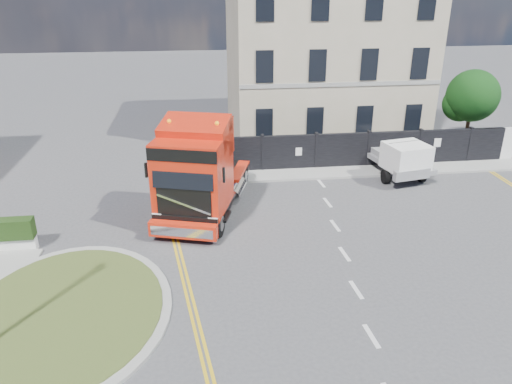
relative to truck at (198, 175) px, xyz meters
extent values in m
plane|color=#424244|center=(2.54, -3.59, -2.00)|extent=(120.00, 120.00, 0.00)
cylinder|color=gray|center=(-4.46, -6.59, -1.94)|extent=(6.80, 6.80, 0.12)
cylinder|color=#36471C|center=(-4.46, -6.59, -1.86)|extent=(6.20, 6.20, 0.05)
cube|color=black|center=(8.54, 5.41, -1.00)|extent=(18.00, 0.25, 2.00)
cube|color=silver|center=(17.04, 5.41, -1.00)|extent=(2.60, 0.12, 2.00)
cube|color=#BBAD94|center=(8.54, 12.91, 3.50)|extent=(12.00, 10.00, 11.00)
cylinder|color=#382619|center=(17.04, 8.41, -0.80)|extent=(0.24, 0.24, 2.40)
sphere|color=black|center=(17.04, 8.41, 1.20)|extent=(3.20, 3.20, 3.20)
sphere|color=black|center=(16.54, 8.81, 0.60)|extent=(2.20, 2.20, 2.20)
cube|color=gray|center=(8.54, 4.51, -1.94)|extent=(20.00, 1.60, 0.12)
cube|color=black|center=(0.36, 1.20, -1.16)|extent=(4.64, 7.52, 0.50)
cube|color=red|center=(-0.20, -0.67, 0.40)|extent=(3.51, 3.58, 3.13)
cube|color=red|center=(0.13, 0.45, 1.68)|extent=(2.96, 1.77, 1.56)
cube|color=black|center=(-0.61, -2.04, 0.85)|extent=(2.37, 0.77, 1.17)
cube|color=red|center=(-0.72, -2.38, -1.39)|extent=(2.79, 1.18, 0.61)
cylinder|color=black|center=(-1.61, -1.18, -1.42)|extent=(0.68, 1.21, 1.16)
cylinder|color=gray|center=(-1.61, -1.18, -1.42)|extent=(0.56, 0.73, 0.64)
cylinder|color=black|center=(0.69, -1.88, -1.42)|extent=(0.68, 1.21, 1.16)
cylinder|color=gray|center=(0.69, -1.88, -1.42)|extent=(0.56, 0.73, 0.64)
cylinder|color=black|center=(-0.47, 2.61, -1.42)|extent=(0.68, 1.21, 1.16)
cylinder|color=gray|center=(-0.47, 2.61, -1.42)|extent=(0.56, 0.73, 0.64)
cylinder|color=black|center=(1.84, 1.92, -1.42)|extent=(0.68, 1.21, 1.16)
cylinder|color=gray|center=(1.84, 1.92, -1.42)|extent=(0.56, 0.73, 0.64)
cylinder|color=black|center=(-0.09, 3.90, -1.42)|extent=(0.68, 1.21, 1.16)
cylinder|color=gray|center=(-0.09, 3.90, -1.42)|extent=(0.56, 0.73, 0.64)
cylinder|color=black|center=(2.22, 3.20, -1.42)|extent=(0.68, 1.21, 1.16)
cylinder|color=gray|center=(2.22, 3.20, -1.42)|extent=(0.56, 0.73, 0.64)
cube|color=gray|center=(10.65, 4.41, -1.27)|extent=(2.95, 5.32, 0.26)
cube|color=white|center=(10.65, 2.84, -0.59)|extent=(2.32, 2.24, 1.36)
cylinder|color=black|center=(9.66, 2.84, -1.63)|extent=(0.26, 0.73, 0.73)
cylinder|color=black|center=(11.65, 2.84, -1.63)|extent=(0.26, 0.73, 0.73)
cylinder|color=black|center=(9.66, 5.98, -1.63)|extent=(0.26, 0.73, 0.73)
cylinder|color=black|center=(11.65, 5.98, -1.63)|extent=(0.26, 0.73, 0.73)
camera|label=1|loc=(0.00, -20.28, 7.87)|focal=35.00mm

